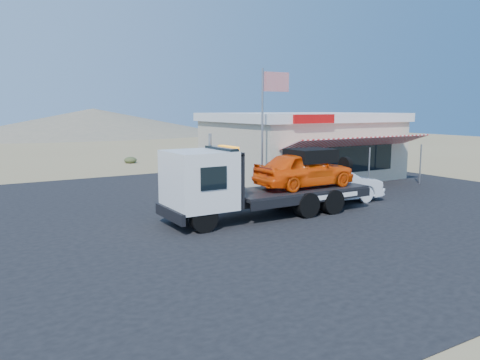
{
  "coord_description": "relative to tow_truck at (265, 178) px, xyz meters",
  "views": [
    {
      "loc": [
        -7.43,
        -13.68,
        4.19
      ],
      "look_at": [
        1.6,
        1.35,
        1.5
      ],
      "focal_mm": 35.0,
      "sensor_mm": 36.0,
      "label": 1
    }
  ],
  "objects": [
    {
      "name": "asphalt_lot",
      "position": [
        -0.6,
        1.84,
        -1.5
      ],
      "size": [
        32.0,
        24.0,
        0.02
      ],
      "primitive_type": "cube",
      "color": "black",
      "rests_on": "ground"
    },
    {
      "name": "jerky_store",
      "position": [
        7.89,
        7.81,
        0.48
      ],
      "size": [
        10.4,
        9.97,
        3.9
      ],
      "color": "#C1B192",
      "rests_on": "asphalt_lot"
    },
    {
      "name": "ground",
      "position": [
        -2.6,
        -1.16,
        -1.51
      ],
      "size": [
        120.0,
        120.0,
        0.0
      ],
      "primitive_type": "plane",
      "color": "#947D54",
      "rests_on": "ground"
    },
    {
      "name": "flagpole",
      "position": [
        2.33,
        3.34,
        2.25
      ],
      "size": [
        1.55,
        0.1,
        6.0
      ],
      "color": "#99999E",
      "rests_on": "asphalt_lot"
    },
    {
      "name": "tow_truck",
      "position": [
        0.0,
        0.0,
        0.0
      ],
      "size": [
        8.41,
        2.49,
        2.81
      ],
      "color": "black",
      "rests_on": "asphalt_lot"
    },
    {
      "name": "white_sedan",
      "position": [
        3.99,
        0.68,
        -0.69
      ],
      "size": [
        5.0,
        2.05,
        1.61
      ],
      "primitive_type": "imported",
      "rotation": [
        0.0,
        0.0,
        1.5
      ],
      "color": "silver",
      "rests_on": "asphalt_lot"
    }
  ]
}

